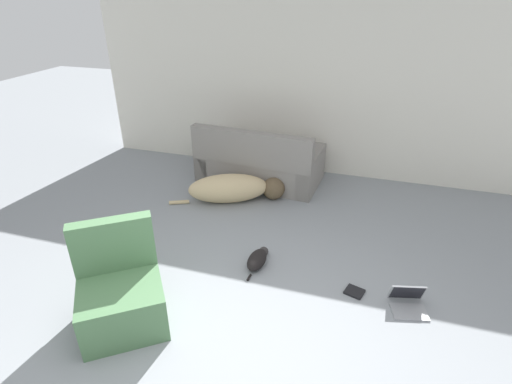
{
  "coord_description": "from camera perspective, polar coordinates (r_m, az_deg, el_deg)",
  "views": [
    {
      "loc": [
        0.79,
        -1.85,
        2.6
      ],
      "look_at": [
        -0.28,
        1.67,
        0.66
      ],
      "focal_mm": 28.0,
      "sensor_mm": 36.0,
      "label": 1
    }
  ],
  "objects": [
    {
      "name": "ground_plane",
      "position": [
        3.29,
        -4.17,
        -24.58
      ],
      "size": [
        20.0,
        20.0,
        0.0
      ],
      "primitive_type": "plane",
      "color": "gray"
    },
    {
      "name": "wall_back",
      "position": [
        5.92,
        9.03,
        13.94
      ],
      "size": [
        6.78,
        0.06,
        2.44
      ],
      "color": "silver",
      "rests_on": "ground_plane"
    },
    {
      "name": "couch",
      "position": [
        5.8,
        0.49,
        4.0
      ],
      "size": [
        1.78,
        1.03,
        0.87
      ],
      "rotation": [
        0.0,
        0.0,
        3.06
      ],
      "color": "gray",
      "rests_on": "ground_plane"
    },
    {
      "name": "dog",
      "position": [
        5.29,
        -3.05,
        0.53
      ],
      "size": [
        1.49,
        0.84,
        0.38
      ],
      "rotation": [
        0.0,
        0.0,
        0.42
      ],
      "color": "tan",
      "rests_on": "ground_plane"
    },
    {
      "name": "cat",
      "position": [
        4.17,
        0.23,
        -9.55
      ],
      "size": [
        0.2,
        0.51,
        0.16
      ],
      "rotation": [
        0.0,
        0.0,
        1.49
      ],
      "color": "black",
      "rests_on": "ground_plane"
    },
    {
      "name": "laptop_open",
      "position": [
        3.96,
        20.87,
        -14.26
      ],
      "size": [
        0.36,
        0.35,
        0.21
      ],
      "rotation": [
        0.0,
        0.0,
        0.24
      ],
      "color": "gray",
      "rests_on": "ground_plane"
    },
    {
      "name": "book_black",
      "position": [
        3.99,
        13.87,
        -13.66
      ],
      "size": [
        0.2,
        0.19,
        0.02
      ],
      "rotation": [
        0.0,
        0.0,
        -0.31
      ],
      "color": "black",
      "rests_on": "ground_plane"
    },
    {
      "name": "side_chair",
      "position": [
        3.62,
        -18.71,
        -13.68
      ],
      "size": [
        0.91,
        0.9,
        0.89
      ],
      "rotation": [
        0.0,
        0.0,
        0.63
      ],
      "color": "#4C754C",
      "rests_on": "ground_plane"
    }
  ]
}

